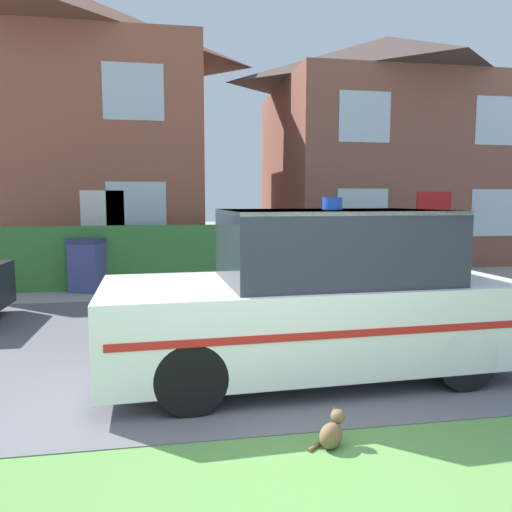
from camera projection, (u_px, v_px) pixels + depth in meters
name	position (u px, v px, depth m)	size (l,w,h in m)	color
ground_plane	(296.00, 480.00, 3.36)	(80.00, 80.00, 0.00)	gray
road_strip	(231.00, 338.00, 6.80)	(28.00, 5.74, 0.01)	#5B5B60
garden_hedge	(236.00, 255.00, 11.17)	(9.63, 0.67, 1.32)	#3D7F38
police_car	(316.00, 297.00, 5.34)	(4.40, 1.92, 1.90)	black
cat	(332.00, 432.00, 3.81)	(0.33, 0.26, 0.29)	brown
house_left	(72.00, 127.00, 14.61)	(7.64, 7.13, 7.84)	#93513D
house_right	(385.00, 147.00, 16.27)	(7.39, 6.36, 7.06)	brown
wheelie_bin	(88.00, 265.00, 10.25)	(0.81, 0.78, 1.10)	#474C8C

